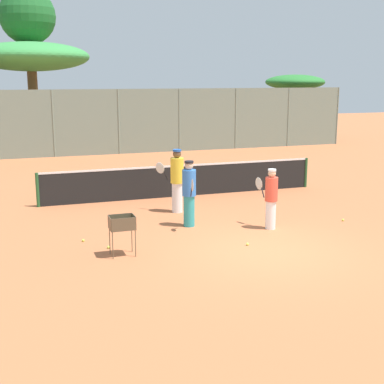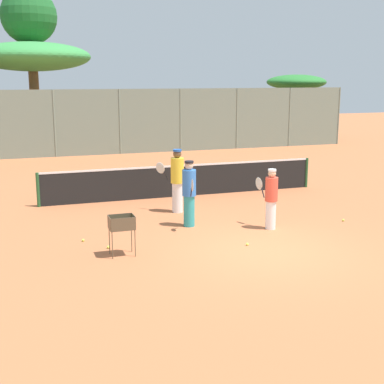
% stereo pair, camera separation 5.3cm
% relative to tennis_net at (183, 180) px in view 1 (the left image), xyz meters
% --- Properties ---
extents(ground_plane, '(80.00, 80.00, 0.00)m').
position_rel_tennis_net_xyz_m(ground_plane, '(0.00, -6.15, -0.56)').
color(ground_plane, '#B7663D').
extents(tennis_net, '(9.49, 0.10, 1.07)m').
position_rel_tennis_net_xyz_m(tennis_net, '(0.00, 0.00, 0.00)').
color(tennis_net, '#26592D').
rests_on(tennis_net, ground_plane).
extents(back_fence, '(26.31, 0.08, 3.33)m').
position_rel_tennis_net_xyz_m(back_fence, '(0.00, 10.65, 1.11)').
color(back_fence, gray).
rests_on(back_fence, ground_plane).
extents(tree_0, '(3.66, 3.66, 4.07)m').
position_rel_tennis_net_xyz_m(tree_0, '(11.56, 13.07, 2.97)').
color(tree_0, brown).
rests_on(tree_0, ground_plane).
extents(tree_1, '(3.15, 3.15, 8.87)m').
position_rel_tennis_net_xyz_m(tree_1, '(-3.94, 16.18, 6.60)').
color(tree_1, brown).
rests_on(tree_1, ground_plane).
extents(tree_3, '(6.18, 6.18, 5.76)m').
position_rel_tennis_net_xyz_m(tree_3, '(-3.99, 13.88, 4.37)').
color(tree_3, brown).
rests_on(tree_3, ground_plane).
extents(player_white_outfit, '(0.34, 0.87, 1.60)m').
position_rel_tennis_net_xyz_m(player_white_outfit, '(0.96, -4.49, 0.27)').
color(player_white_outfit, white).
rests_on(player_white_outfit, ground_plane).
extents(player_red_cap, '(0.37, 0.92, 1.78)m').
position_rel_tennis_net_xyz_m(player_red_cap, '(-0.99, -3.57, 0.36)').
color(player_red_cap, teal).
rests_on(player_red_cap, ground_plane).
extents(player_yellow_shirt, '(0.76, 0.72, 1.87)m').
position_rel_tennis_net_xyz_m(player_yellow_shirt, '(-0.83, -1.99, 0.41)').
color(player_yellow_shirt, white).
rests_on(player_yellow_shirt, ground_plane).
extents(ball_cart, '(0.56, 0.41, 0.92)m').
position_rel_tennis_net_xyz_m(ball_cart, '(-3.17, -5.35, 0.13)').
color(ball_cart, brown).
rests_on(ball_cart, ground_plane).
extents(tennis_ball_0, '(0.07, 0.07, 0.07)m').
position_rel_tennis_net_xyz_m(tennis_ball_0, '(3.23, -4.48, -0.52)').
color(tennis_ball_0, '#D1E54C').
rests_on(tennis_ball_0, ground_plane).
extents(tennis_ball_1, '(0.07, 0.07, 0.07)m').
position_rel_tennis_net_xyz_m(tennis_ball_1, '(-0.21, -5.62, -0.52)').
color(tennis_ball_1, '#D1E54C').
rests_on(tennis_ball_1, ground_plane).
extents(tennis_ball_2, '(0.07, 0.07, 0.07)m').
position_rel_tennis_net_xyz_m(tennis_ball_2, '(-3.39, -4.77, -0.52)').
color(tennis_ball_2, '#D1E54C').
rests_on(tennis_ball_2, ground_plane).
extents(tennis_ball_3, '(0.07, 0.07, 0.07)m').
position_rel_tennis_net_xyz_m(tennis_ball_3, '(-3.88, -4.04, -0.52)').
color(tennis_ball_3, '#D1E54C').
rests_on(tennis_ball_3, ground_plane).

